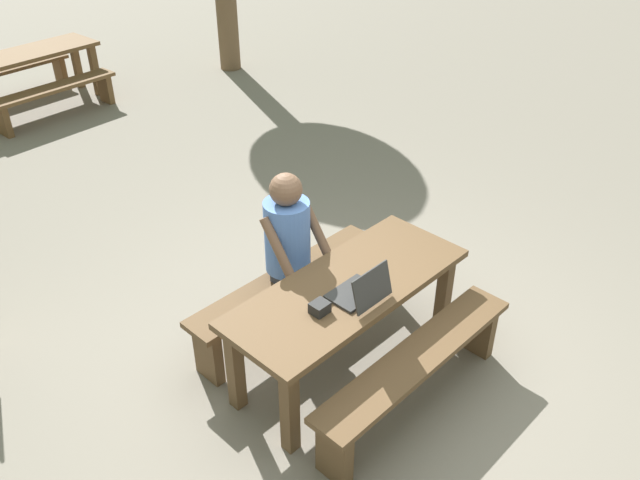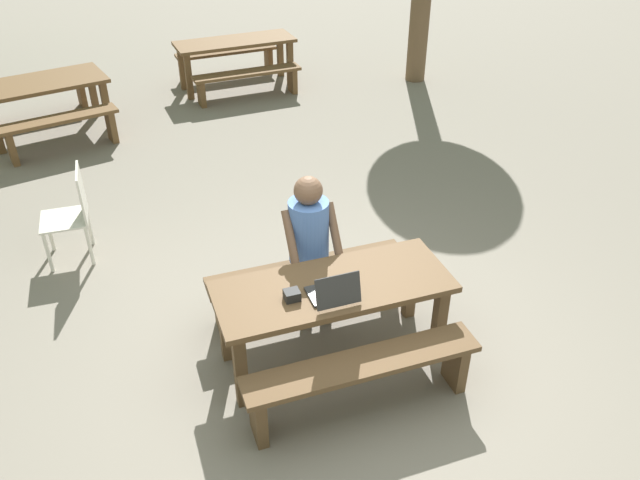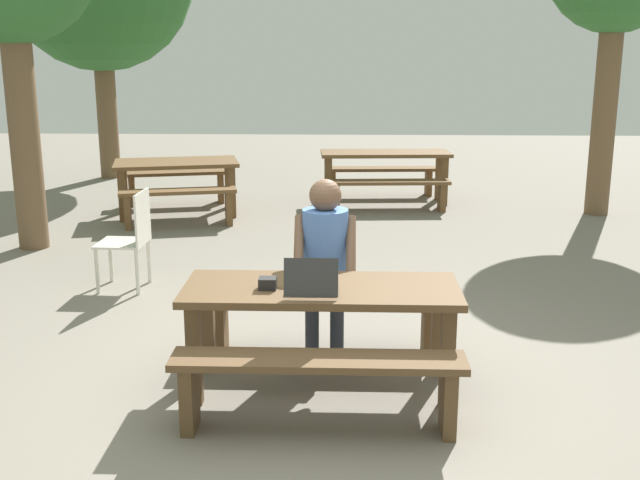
# 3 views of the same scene
# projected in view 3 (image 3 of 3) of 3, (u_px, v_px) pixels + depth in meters

# --- Properties ---
(ground_plane) EXTENTS (30.00, 30.00, 0.00)m
(ground_plane) POSITION_uv_depth(u_px,v_px,m) (321.00, 388.00, 5.30)
(ground_plane) COLOR gray
(picnic_table_front) EXTENTS (1.81, 0.72, 0.72)m
(picnic_table_front) POSITION_uv_depth(u_px,v_px,m) (321.00, 303.00, 5.15)
(picnic_table_front) COLOR brown
(picnic_table_front) RESTS_ON ground
(bench_near) EXTENTS (1.75, 0.30, 0.48)m
(bench_near) POSITION_uv_depth(u_px,v_px,m) (318.00, 376.00, 4.63)
(bench_near) COLOR brown
(bench_near) RESTS_ON ground
(bench_far) EXTENTS (1.75, 0.30, 0.48)m
(bench_far) POSITION_uv_depth(u_px,v_px,m) (324.00, 309.00, 5.80)
(bench_far) COLOR brown
(bench_far) RESTS_ON ground
(laptop) EXTENTS (0.34, 0.31, 0.26)m
(laptop) POSITION_uv_depth(u_px,v_px,m) (312.00, 285.00, 4.95)
(laptop) COLOR #2D2D2D
(laptop) RESTS_ON picnic_table_front
(small_pouch) EXTENTS (0.11, 0.10, 0.08)m
(small_pouch) POSITION_uv_depth(u_px,v_px,m) (268.00, 283.00, 5.06)
(small_pouch) COLOR black
(small_pouch) RESTS_ON picnic_table_front
(person_seated) EXTENTS (0.44, 0.42, 1.33)m
(person_seated) POSITION_uv_depth(u_px,v_px,m) (325.00, 253.00, 5.66)
(person_seated) COLOR #333847
(person_seated) RESTS_ON ground
(plastic_chair) EXTENTS (0.46, 0.46, 0.94)m
(plastic_chair) POSITION_uv_depth(u_px,v_px,m) (131.00, 237.00, 7.33)
(plastic_chair) COLOR silver
(plastic_chair) RESTS_ON ground
(picnic_table_mid) EXTENTS (1.77, 1.19, 0.73)m
(picnic_table_mid) POSITION_uv_depth(u_px,v_px,m) (176.00, 170.00, 10.49)
(picnic_table_mid) COLOR brown
(picnic_table_mid) RESTS_ON ground
(bench_mid_south) EXTENTS (1.49, 0.62, 0.48)m
(bench_mid_south) POSITION_uv_depth(u_px,v_px,m) (178.00, 200.00, 9.86)
(bench_mid_south) COLOR brown
(bench_mid_south) RESTS_ON ground
(bench_mid_north) EXTENTS (1.49, 0.62, 0.48)m
(bench_mid_north) POSITION_uv_depth(u_px,v_px,m) (176.00, 180.00, 11.25)
(bench_mid_north) COLOR brown
(bench_mid_north) RESTS_ON ground
(picnic_table_rear) EXTENTS (1.89, 0.77, 0.75)m
(picnic_table_rear) POSITION_uv_depth(u_px,v_px,m) (385.00, 160.00, 11.26)
(picnic_table_rear) COLOR brown
(picnic_table_rear) RESTS_ON ground
(bench_rear_south) EXTENTS (1.68, 0.40, 0.43)m
(bench_rear_south) POSITION_uv_depth(u_px,v_px,m) (389.00, 188.00, 10.78)
(bench_rear_south) COLOR brown
(bench_rear_south) RESTS_ON ground
(bench_rear_north) EXTENTS (1.68, 0.40, 0.43)m
(bench_rear_north) POSITION_uv_depth(u_px,v_px,m) (381.00, 175.00, 11.89)
(bench_rear_north) COLOR brown
(bench_rear_north) RESTS_ON ground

